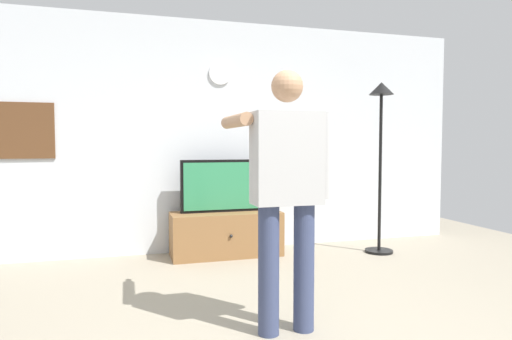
# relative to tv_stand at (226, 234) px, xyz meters

# --- Properties ---
(back_wall) EXTENTS (6.40, 0.10, 2.70)m
(back_wall) POSITION_rel_tv_stand_xyz_m (-0.08, 0.35, 1.10)
(back_wall) COLOR silver
(back_wall) RESTS_ON ground_plane
(tv_stand) EXTENTS (1.24, 0.50, 0.49)m
(tv_stand) POSITION_rel_tv_stand_xyz_m (0.00, 0.00, 0.00)
(tv_stand) COLOR olive
(tv_stand) RESTS_ON ground_plane
(television) EXTENTS (1.01, 0.07, 0.59)m
(television) POSITION_rel_tv_stand_xyz_m (-0.00, 0.05, 0.54)
(television) COLOR black
(television) RESTS_ON tv_stand
(wall_clock) EXTENTS (0.26, 0.03, 0.26)m
(wall_clock) POSITION_rel_tv_stand_xyz_m (-0.00, 0.29, 1.84)
(wall_clock) COLOR white
(framed_picture) EXTENTS (0.80, 0.04, 0.59)m
(framed_picture) POSITION_rel_tv_stand_xyz_m (-2.20, 0.30, 1.16)
(framed_picture) COLOR brown
(floor_lamp) EXTENTS (0.32, 0.32, 1.97)m
(floor_lamp) POSITION_rel_tv_stand_xyz_m (1.74, -0.36, 1.16)
(floor_lamp) COLOR black
(floor_lamp) RESTS_ON ground_plane
(person_standing_nearer_lamp) EXTENTS (0.63, 0.78, 1.74)m
(person_standing_nearer_lamp) POSITION_rel_tv_stand_xyz_m (-0.07, -2.13, 0.75)
(person_standing_nearer_lamp) COLOR #384266
(person_standing_nearer_lamp) RESTS_ON ground_plane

